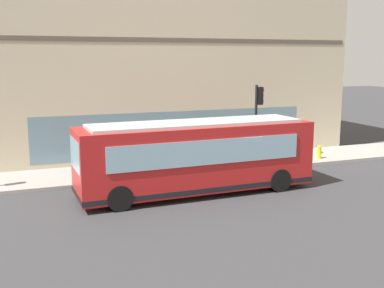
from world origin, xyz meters
TOP-DOWN VIEW (x-y plane):
  - ground at (0.00, 0.00)m, footprint 120.00×120.00m
  - sidewalk_curb at (4.40, 0.00)m, footprint 3.61×40.00m
  - building_corner at (10.80, 0.00)m, footprint 9.23×21.98m
  - city_bus_nearside at (0.01, 1.21)m, footprint 2.82×10.11m
  - traffic_light_near_corner at (3.04, -3.35)m, footprint 0.32×0.49m
  - fire_hydrant at (3.48, -7.49)m, footprint 0.35×0.35m
  - pedestrian_near_hydrant at (5.56, -3.66)m, footprint 0.32×0.32m
  - pedestrian_by_light_pole at (5.51, -4.68)m, footprint 0.32×0.32m
  - newspaper_vending_box at (3.82, -0.50)m, footprint 0.44×0.42m

SIDE VIEW (x-z plane):
  - ground at x=0.00m, z-range 0.00..0.00m
  - sidewalk_curb at x=4.40m, z-range 0.00..0.15m
  - fire_hydrant at x=3.48m, z-range 0.14..0.88m
  - newspaper_vending_box at x=3.82m, z-range 0.15..1.05m
  - pedestrian_by_light_pole at x=5.51m, z-range 0.28..1.99m
  - pedestrian_near_hydrant at x=5.56m, z-range 0.29..2.08m
  - city_bus_nearside at x=0.01m, z-range 0.02..3.09m
  - traffic_light_near_corner at x=3.04m, z-range 0.97..5.16m
  - building_corner at x=10.80m, z-range -0.01..11.99m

